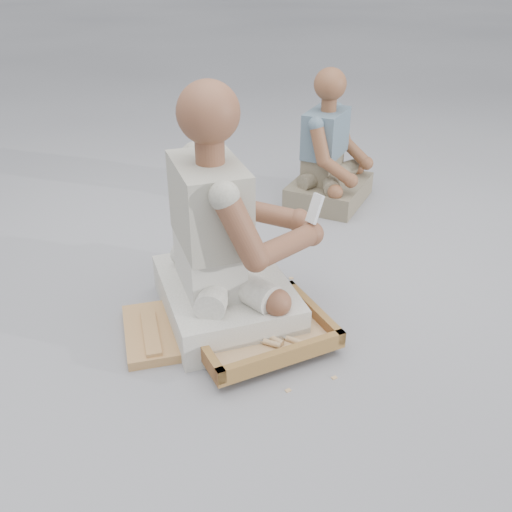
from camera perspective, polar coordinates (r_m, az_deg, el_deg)
name	(u,v)px	position (r m, az deg, el deg)	size (l,w,h in m)	color
ground	(300,340)	(2.31, 4.41, -8.41)	(60.00, 60.00, 0.00)	gray
carved_panel	(198,326)	(2.36, -5.82, -6.94)	(0.59, 0.39, 0.04)	#A68240
tool_tray	(259,331)	(2.25, 0.34, -7.48)	(0.53, 0.43, 0.07)	brown
chisel_0	(281,316)	(2.32, 2.51, -6.05)	(0.13, 0.19, 0.02)	white
chisel_1	(270,327)	(2.26, 1.44, -7.09)	(0.18, 0.16, 0.02)	white
chisel_2	(239,310)	(2.35, -1.67, -5.45)	(0.12, 0.20, 0.02)	white
chisel_3	(254,334)	(2.20, -0.22, -7.85)	(0.19, 0.15, 0.02)	white
chisel_4	(255,320)	(2.30, -0.13, -6.38)	(0.22, 0.08, 0.02)	white
chisel_5	(290,339)	(2.20, 3.39, -8.29)	(0.14, 0.19, 0.02)	white
chisel_6	(267,342)	(2.17, 1.08, -8.59)	(0.16, 0.18, 0.02)	white
chisel_7	(271,338)	(2.19, 1.47, -8.15)	(0.12, 0.20, 0.02)	white
wood_chip_0	(288,390)	(2.08, 3.23, -13.27)	(0.02, 0.01, 0.00)	tan
wood_chip_1	(331,336)	(2.34, 7.54, -7.92)	(0.02, 0.01, 0.00)	tan
wood_chip_2	(291,278)	(2.70, 3.53, -2.23)	(0.02, 0.01, 0.00)	tan
wood_chip_3	(226,320)	(2.42, -2.99, -6.41)	(0.02, 0.01, 0.00)	tan
wood_chip_4	(275,367)	(2.18, 1.89, -11.06)	(0.02, 0.01, 0.00)	tan
wood_chip_5	(223,354)	(2.24, -3.30, -9.78)	(0.02, 0.01, 0.00)	tan
wood_chip_6	(213,343)	(2.29, -4.33, -8.72)	(0.02, 0.01, 0.00)	tan
wood_chip_7	(228,357)	(2.22, -2.87, -10.06)	(0.02, 0.01, 0.00)	tan
wood_chip_8	(181,331)	(2.37, -7.54, -7.46)	(0.02, 0.01, 0.00)	tan
wood_chip_9	(184,344)	(2.30, -7.23, -8.75)	(0.02, 0.01, 0.00)	tan
wood_chip_10	(334,378)	(2.15, 7.83, -11.96)	(0.02, 0.01, 0.00)	tan
craftsman	(223,245)	(2.28, -3.31, 1.10)	(0.69, 0.68, 0.99)	beige
companion	(329,160)	(3.44, 7.33, 9.55)	(0.65, 0.63, 0.79)	#7C7159
mobile_phone	(315,208)	(2.28, 5.91, 4.76)	(0.07, 0.06, 0.12)	silver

